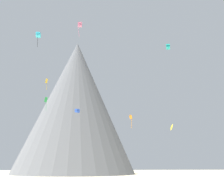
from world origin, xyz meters
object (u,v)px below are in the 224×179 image
(kite_teal_high, at_px, (168,47))
(kite_yellow_mid, at_px, (171,127))
(kite_pink_high, at_px, (80,25))
(kite_cyan_high, at_px, (38,35))
(kite_orange_mid, at_px, (131,117))
(kite_green_mid, at_px, (46,101))
(kite_gold_high, at_px, (47,82))
(kite_blue_mid, at_px, (77,111))
(rock_massif, at_px, (77,109))

(kite_teal_high, distance_m, kite_yellow_mid, 25.27)
(kite_pink_high, bearing_deg, kite_cyan_high, -31.65)
(kite_orange_mid, bearing_deg, kite_green_mid, 40.56)
(kite_gold_high, distance_m, kite_orange_mid, 24.62)
(kite_cyan_high, relative_size, kite_gold_high, 1.47)
(kite_pink_high, relative_size, kite_blue_mid, 2.45)
(kite_pink_high, xyz_separation_m, kite_blue_mid, (-0.67, 22.60, -19.33))
(kite_green_mid, bearing_deg, kite_teal_high, 11.02)
(kite_pink_high, bearing_deg, kite_blue_mid, -89.78)
(kite_teal_high, relative_size, kite_blue_mid, 0.88)
(kite_teal_high, xyz_separation_m, kite_orange_mid, (-12.33, -3.23, -22.44))
(kite_green_mid, bearing_deg, kite_gold_high, -58.73)
(kite_green_mid, bearing_deg, kite_cyan_high, -75.85)
(kite_gold_high, bearing_deg, kite_orange_mid, -178.32)
(kite_blue_mid, relative_size, kite_orange_mid, 0.45)
(rock_massif, relative_size, kite_blue_mid, 46.15)
(kite_teal_high, relative_size, kite_orange_mid, 0.40)
(kite_teal_high, xyz_separation_m, kite_pink_high, (-26.72, -9.07, 1.46))
(kite_green_mid, xyz_separation_m, kite_cyan_high, (-1.80, -10.51, 17.13))
(kite_pink_high, xyz_separation_m, kite_yellow_mid, (29.19, 18.22, -24.88))
(kite_blue_mid, distance_m, kite_yellow_mid, 30.68)
(kite_yellow_mid, bearing_deg, kite_teal_high, -11.73)
(kite_pink_high, height_order, kite_cyan_high, kite_pink_high)
(rock_massif, distance_m, kite_blue_mid, 52.42)
(kite_yellow_mid, bearing_deg, kite_green_mid, -85.54)
(rock_massif, bearing_deg, kite_orange_mid, -76.03)
(kite_gold_high, bearing_deg, rock_massif, -96.66)
(kite_green_mid, height_order, kite_cyan_high, kite_cyan_high)
(kite_green_mid, height_order, kite_blue_mid, kite_green_mid)
(rock_massif, relative_size, kite_yellow_mid, 36.59)
(kite_teal_high, bearing_deg, kite_cyan_high, -158.35)
(kite_orange_mid, height_order, kite_yellow_mid, kite_orange_mid)
(kite_yellow_mid, bearing_deg, kite_orange_mid, -46.70)
(kite_blue_mid, relative_size, kite_gold_high, 0.56)
(kite_teal_high, bearing_deg, kite_blue_mid, 172.26)
(kite_pink_high, bearing_deg, kite_green_mid, -61.22)
(kite_teal_high, distance_m, kite_green_mid, 41.06)
(kite_cyan_high, distance_m, kite_orange_mid, 35.47)
(rock_massif, height_order, kite_teal_high, rock_massif)
(kite_cyan_high, relative_size, kite_orange_mid, 1.18)
(kite_green_mid, distance_m, kite_orange_mid, 27.98)
(rock_massif, bearing_deg, kite_teal_high, -65.71)
(kite_gold_high, bearing_deg, kite_blue_mid, -115.15)
(kite_orange_mid, bearing_deg, rock_massif, -10.11)
(rock_massif, height_order, kite_pink_high, rock_massif)
(kite_pink_high, bearing_deg, kite_orange_mid, -159.37)
(kite_teal_high, relative_size, kite_yellow_mid, 0.69)
(kite_pink_high, bearing_deg, kite_gold_high, -29.12)
(kite_green_mid, relative_size, kite_pink_high, 1.04)
(kite_pink_high, relative_size, kite_cyan_high, 0.94)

